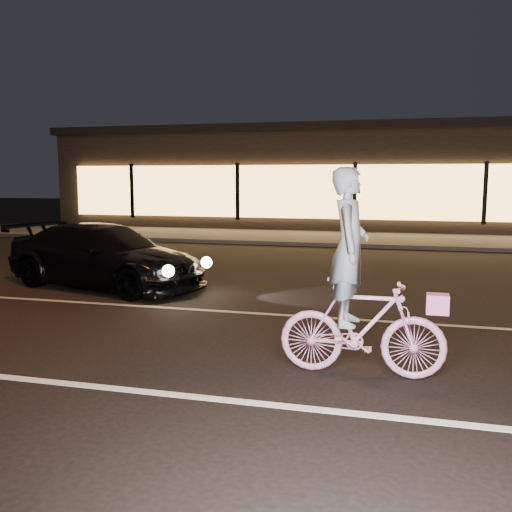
# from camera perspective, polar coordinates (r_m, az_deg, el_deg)

# --- Properties ---
(ground) EXTENTS (90.00, 90.00, 0.00)m
(ground) POSITION_cam_1_polar(r_m,az_deg,el_deg) (7.10, -1.28, -9.64)
(ground) COLOR black
(ground) RESTS_ON ground
(lane_stripe_near) EXTENTS (60.00, 0.12, 0.01)m
(lane_stripe_near) POSITION_cam_1_polar(r_m,az_deg,el_deg) (5.76, -5.55, -13.90)
(lane_stripe_near) COLOR silver
(lane_stripe_near) RESTS_ON ground
(lane_stripe_far) EXTENTS (60.00, 0.10, 0.01)m
(lane_stripe_far) POSITION_cam_1_polar(r_m,az_deg,el_deg) (8.97, 2.28, -5.89)
(lane_stripe_far) COLOR gray
(lane_stripe_far) RESTS_ON ground
(sidewalk) EXTENTS (30.00, 4.00, 0.12)m
(sidewalk) POSITION_cam_1_polar(r_m,az_deg,el_deg) (19.71, 9.26, 1.71)
(sidewalk) COLOR #383533
(sidewalk) RESTS_ON ground
(storefront) EXTENTS (25.40, 8.42, 4.20)m
(storefront) POSITION_cam_1_polar(r_m,az_deg,el_deg) (25.54, 10.70, 7.75)
(storefront) COLOR black
(storefront) RESTS_ON ground
(cyclist) EXTENTS (1.78, 0.61, 2.25)m
(cyclist) POSITION_cam_1_polar(r_m,az_deg,el_deg) (6.22, 10.22, -4.67)
(cyclist) COLOR #D62F8E
(cyclist) RESTS_ON ground
(sedan) EXTENTS (4.55, 2.77, 1.23)m
(sedan) POSITION_cam_1_polar(r_m,az_deg,el_deg) (11.51, -14.88, 0.01)
(sedan) COLOR black
(sedan) RESTS_ON ground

